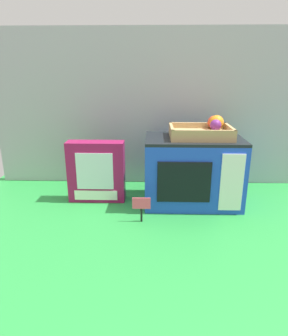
{
  "coord_description": "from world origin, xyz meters",
  "views": [
    {
      "loc": [
        -0.02,
        -1.24,
        0.56
      ],
      "look_at": [
        -0.06,
        -0.0,
        0.15
      ],
      "focal_mm": 32.05,
      "sensor_mm": 36.0,
      "label": 1
    }
  ],
  "objects_px": {
    "toy_microwave": "(192,171)",
    "food_groups_crate": "(204,131)",
    "cookie_set_box": "(96,172)",
    "price_sign": "(141,206)"
  },
  "relations": [
    {
      "from": "toy_microwave",
      "to": "food_groups_crate",
      "type": "xyz_separation_m",
      "value": [
        0.04,
        0.01,
        0.17
      ]
    },
    {
      "from": "toy_microwave",
      "to": "food_groups_crate",
      "type": "distance_m",
      "value": 0.18
    },
    {
      "from": "toy_microwave",
      "to": "cookie_set_box",
      "type": "bearing_deg",
      "value": 179.09
    },
    {
      "from": "toy_microwave",
      "to": "price_sign",
      "type": "height_order",
      "value": "toy_microwave"
    },
    {
      "from": "toy_microwave",
      "to": "price_sign",
      "type": "distance_m",
      "value": 0.3
    },
    {
      "from": "toy_microwave",
      "to": "cookie_set_box",
      "type": "distance_m",
      "value": 0.42
    },
    {
      "from": "toy_microwave",
      "to": "food_groups_crate",
      "type": "height_order",
      "value": "food_groups_crate"
    },
    {
      "from": "food_groups_crate",
      "to": "price_sign",
      "type": "xyz_separation_m",
      "value": [
        -0.26,
        -0.21,
        -0.25
      ]
    },
    {
      "from": "cookie_set_box",
      "to": "price_sign",
      "type": "xyz_separation_m",
      "value": [
        0.21,
        -0.2,
        -0.07
      ]
    },
    {
      "from": "price_sign",
      "to": "cookie_set_box",
      "type": "bearing_deg",
      "value": 135.77
    }
  ]
}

